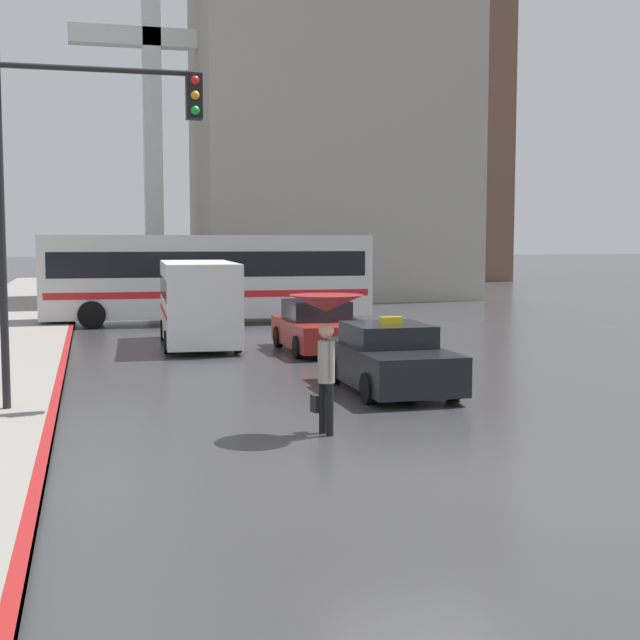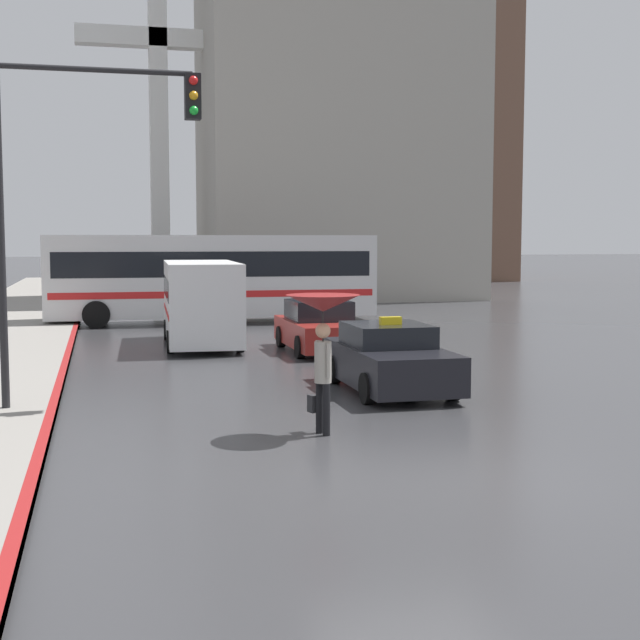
# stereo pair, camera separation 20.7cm
# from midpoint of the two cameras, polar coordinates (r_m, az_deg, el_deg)

# --- Properties ---
(ground_plane) EXTENTS (300.00, 300.00, 0.00)m
(ground_plane) POSITION_cam_midpoint_polar(r_m,az_deg,el_deg) (11.99, 5.75, -9.80)
(ground_plane) COLOR #38383A
(taxi) EXTENTS (1.91, 4.03, 1.53)m
(taxi) POSITION_cam_midpoint_polar(r_m,az_deg,el_deg) (18.21, 4.17, -2.55)
(taxi) COLOR black
(taxi) RESTS_ON ground_plane
(sedan_red) EXTENTS (1.91, 4.12, 1.40)m
(sedan_red) POSITION_cam_midpoint_polar(r_m,az_deg,el_deg) (24.56, -0.39, -0.52)
(sedan_red) COLOR maroon
(sedan_red) RESTS_ON ground_plane
(ambulance_van) EXTENTS (2.28, 5.53, 2.43)m
(ambulance_van) POSITION_cam_midpoint_polar(r_m,az_deg,el_deg) (26.04, -8.01, 1.31)
(ambulance_van) COLOR white
(ambulance_van) RESTS_ON ground_plane
(city_bus) EXTENTS (11.95, 2.86, 3.23)m
(city_bus) POSITION_cam_midpoint_polar(r_m,az_deg,el_deg) (33.10, -7.36, 2.92)
(city_bus) COLOR silver
(city_bus) RESTS_ON ground_plane
(pedestrian_with_umbrella) EXTENTS (1.17, 1.17, 2.23)m
(pedestrian_with_umbrella) POSITION_cam_midpoint_polar(r_m,az_deg,el_deg) (14.00, -0.03, 0.16)
(pedestrian_with_umbrella) COLOR black
(pedestrian_with_umbrella) RESTS_ON ground_plane
(traffic_light) EXTENTS (3.53, 0.38, 6.32)m
(traffic_light) POSITION_cam_midpoint_polar(r_m,az_deg,el_deg) (16.23, -15.54, 9.46)
(traffic_light) COLOR black
(traffic_light) RESTS_ON ground_plane
(building_tower_near) EXTENTS (13.73, 8.71, 28.33)m
(building_tower_near) POSITION_cam_midpoint_polar(r_m,az_deg,el_deg) (48.31, 0.54, 18.46)
(building_tower_near) COLOR #A39E93
(building_tower_near) RESTS_ON ground_plane
(building_tower_far) EXTENTS (12.55, 12.14, 24.27)m
(building_tower_far) POSITION_cam_midpoint_polar(r_m,az_deg,el_deg) (69.88, 5.35, 12.63)
(building_tower_far) COLOR brown
(building_tower_far) RESTS_ON ground_plane
(monument_cross) EXTENTS (7.96, 0.90, 18.08)m
(monument_cross) POSITION_cam_midpoint_polar(r_m,az_deg,el_deg) (46.51, -10.83, 13.98)
(monument_cross) COLOR white
(monument_cross) RESTS_ON ground_plane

